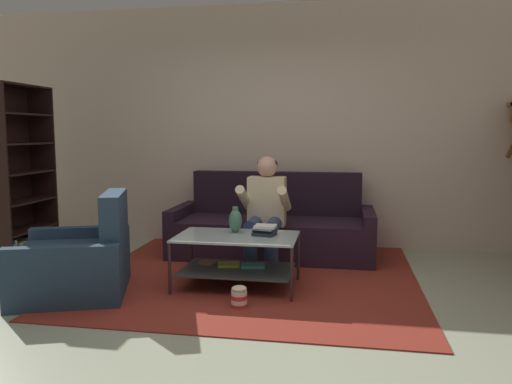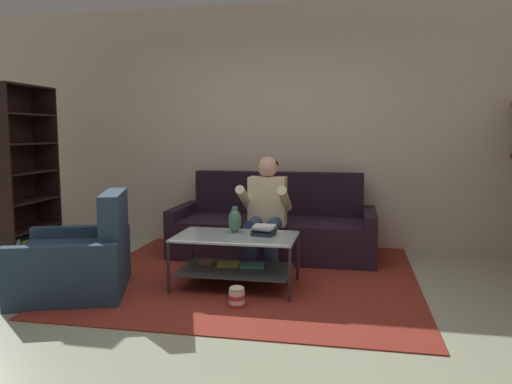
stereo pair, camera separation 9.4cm
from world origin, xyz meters
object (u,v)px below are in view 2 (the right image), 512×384
popcorn_tub (237,297)px  book_stack (264,230)px  coffee_table (236,253)px  bookshelf (20,189)px  armchair (78,262)px  person_seated_center (266,208)px  vase (235,220)px  couch (274,229)px

popcorn_tub → book_stack: bearing=78.5°
coffee_table → popcorn_tub: coffee_table is taller
bookshelf → armchair: bookshelf is taller
coffee_table → book_stack: bearing=14.3°
bookshelf → popcorn_tub: size_ratio=10.55×
person_seated_center → armchair: person_seated_center is taller
armchair → popcorn_tub: size_ratio=6.43×
vase → bookshelf: (-2.55, 0.48, 0.18)m
vase → popcorn_tub: size_ratio=1.31×
vase → book_stack: vase is taller
vase → bookshelf: 2.60m
book_stack → bookshelf: bearing=168.9°
person_seated_center → book_stack: bearing=-81.4°
armchair → vase: bearing=23.2°
book_stack → armchair: armchair is taller
coffee_table → armchair: bearing=-162.7°
person_seated_center → vase: bearing=-108.9°
vase → armchair: bearing=-156.8°
person_seated_center → armchair: bearing=-143.0°
person_seated_center → popcorn_tub: size_ratio=6.35×
book_stack → armchair: 1.64m
coffee_table → vase: vase is taller
person_seated_center → coffee_table: size_ratio=1.07×
person_seated_center → bookshelf: size_ratio=0.60×
bookshelf → armchair: (1.28, -1.03, -0.49)m
coffee_table → bookshelf: (-2.59, 0.62, 0.45)m
bookshelf → person_seated_center: bearing=1.5°
coffee_table → popcorn_tub: (0.13, -0.51, -0.22)m
vase → popcorn_tub: bearing=-75.4°
couch → person_seated_center: size_ratio=1.96×
couch → book_stack: couch is taller
book_stack → coffee_table: bearing=-165.7°
couch → person_seated_center: bearing=-90.0°
coffee_table → book_stack: size_ratio=4.80×
popcorn_tub → vase: bearing=104.6°
book_stack → bookshelf: (-2.83, 0.56, 0.24)m
armchair → popcorn_tub: armchair is taller
person_seated_center → coffee_table: person_seated_center is taller
book_stack → person_seated_center: bearing=98.6°
book_stack → bookshelf: 2.90m
person_seated_center → book_stack: (0.09, -0.63, -0.10)m
bookshelf → couch: bearing=12.7°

